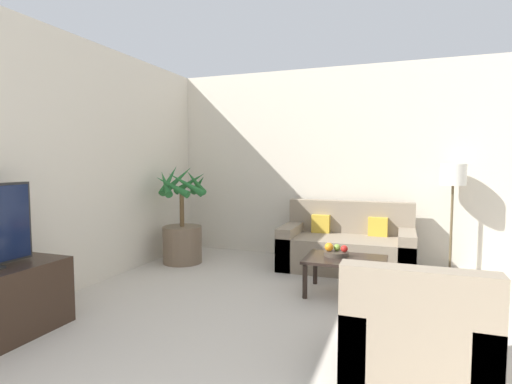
% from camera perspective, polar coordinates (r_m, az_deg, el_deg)
% --- Properties ---
extents(wall_back, '(7.93, 0.06, 2.70)m').
position_cam_1_polar(wall_back, '(5.71, 19.47, 3.79)').
color(wall_back, beige).
rests_on(wall_back, ground_plane).
extents(wall_left, '(0.06, 7.44, 2.70)m').
position_cam_1_polar(wall_left, '(4.26, -29.75, 3.37)').
color(wall_left, beige).
rests_on(wall_left, ground_plane).
extents(potted_palm, '(0.75, 0.75, 1.35)m').
position_cam_1_polar(potted_palm, '(5.56, -10.49, -5.38)').
color(potted_palm, brown).
rests_on(potted_palm, ground_plane).
extents(sofa_loveseat, '(1.64, 0.85, 0.85)m').
position_cam_1_polar(sofa_loveseat, '(5.30, 12.82, -7.72)').
color(sofa_loveseat, gray).
rests_on(sofa_loveseat, ground_plane).
extents(floor_lamp, '(0.30, 0.30, 1.35)m').
position_cam_1_polar(floor_lamp, '(5.47, 26.32, 1.27)').
color(floor_lamp, brown).
rests_on(floor_lamp, ground_plane).
extents(coffee_table, '(0.83, 0.60, 0.38)m').
position_cam_1_polar(coffee_table, '(4.30, 12.66, -9.88)').
color(coffee_table, black).
rests_on(coffee_table, ground_plane).
extents(fruit_bowl, '(0.26, 0.26, 0.05)m').
position_cam_1_polar(fruit_bowl, '(4.35, 11.41, -8.64)').
color(fruit_bowl, '#42382D').
rests_on(fruit_bowl, coffee_table).
extents(apple_red, '(0.07, 0.07, 0.07)m').
position_cam_1_polar(apple_red, '(4.33, 12.50, -7.91)').
color(apple_red, red).
rests_on(apple_red, fruit_bowl).
extents(apple_green, '(0.07, 0.07, 0.07)m').
position_cam_1_polar(apple_green, '(4.37, 11.52, -7.77)').
color(apple_green, olive).
rests_on(apple_green, fruit_bowl).
extents(orange_fruit, '(0.09, 0.09, 0.09)m').
position_cam_1_polar(orange_fruit, '(4.33, 10.39, -7.74)').
color(orange_fruit, orange).
rests_on(orange_fruit, fruit_bowl).
extents(armchair, '(0.86, 0.81, 0.79)m').
position_cam_1_polar(armchair, '(2.88, 21.65, -18.92)').
color(armchair, gray).
rests_on(armchair, ground_plane).
extents(ottoman, '(0.65, 0.51, 0.35)m').
position_cam_1_polar(ottoman, '(3.72, 21.71, -14.86)').
color(ottoman, gray).
rests_on(ottoman, ground_plane).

